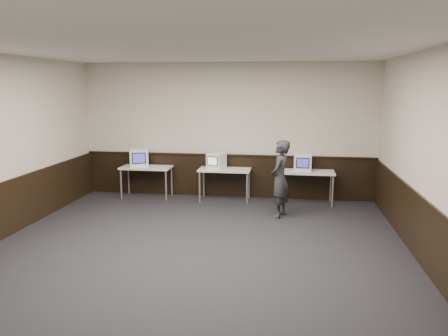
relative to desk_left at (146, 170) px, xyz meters
The scene contains 15 objects.
floor 4.13m from the desk_left, 62.18° to the right, with size 8.00×8.00×0.00m, color black.
ceiling 4.79m from the desk_left, 62.18° to the right, with size 8.00×8.00×0.00m, color white.
back_wall 2.15m from the desk_left, 11.89° to the left, with size 7.00×7.00×0.00m, color beige.
front_wall 7.89m from the desk_left, 75.96° to the right, with size 7.00×7.00×0.00m, color beige.
right_wall 6.56m from the desk_left, 33.69° to the right, with size 8.00×8.00×0.00m, color beige.
wainscot_back 1.95m from the desk_left, 11.31° to the left, with size 6.98×0.04×1.00m, color black.
wainscot_right 6.48m from the desk_left, 33.79° to the right, with size 0.04×7.98×1.00m, color black.
wainscot_rail 1.96m from the desk_left, 10.73° to the left, with size 6.98×0.06×0.04m, color black.
desk_left is the anchor object (origin of this frame).
desk_center 1.90m from the desk_left, ahead, with size 1.20×0.60×0.75m.
desk_right 3.80m from the desk_left, ahead, with size 1.20×0.60×0.75m.
emac_left 0.33m from the desk_left, behind, with size 0.55×0.56×0.43m.
emac_center 1.72m from the desk_left, ahead, with size 0.46×0.47×0.36m.
emac_right 3.70m from the desk_left, ahead, with size 0.40×0.43×0.39m.
person 3.40m from the desk_left, 19.65° to the right, with size 0.58×0.38×1.59m, color #27282C.
Camera 1 is at (1.45, -6.27, 2.65)m, focal length 35.00 mm.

